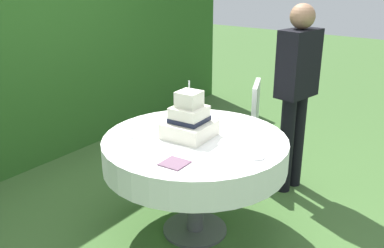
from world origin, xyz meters
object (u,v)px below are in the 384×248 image
cake_table (195,152)px  standing_person (296,87)px  wedding_cake (189,121)px  garden_chair (244,119)px  serving_plate_right (218,123)px  serving_plate_far (135,135)px  serving_plate_near (212,117)px  napkin_stack (175,163)px  serving_plate_left (256,157)px

cake_table → standing_person: (1.04, -0.28, 0.29)m
wedding_cake → garden_chair: size_ratio=0.45×
cake_table → serving_plate_right: size_ratio=10.46×
serving_plate_far → serving_plate_right: same height
cake_table → standing_person: bearing=-15.3°
serving_plate_near → standing_person: (0.61, -0.43, 0.18)m
wedding_cake → serving_plate_far: 0.39m
cake_table → standing_person: standing_person is taller
serving_plate_far → standing_person: bearing=-27.3°
wedding_cake → standing_person: (1.04, -0.34, 0.06)m
napkin_stack → standing_person: 1.47m
serving_plate_far → garden_chair: 1.29m
serving_plate_far → serving_plate_near: bearing=-19.0°
standing_person → serving_plate_right: bearing=156.7°
serving_plate_right → serving_plate_left: bearing=-125.6°
serving_plate_near → serving_plate_far: (-0.64, 0.22, 0.00)m
serving_plate_left → serving_plate_right: 0.64m
cake_table → serving_plate_far: 0.44m
serving_plate_near → serving_plate_far: 0.68m
standing_person → garden_chair: bearing=89.1°
serving_plate_far → standing_person: (1.26, -0.65, 0.18)m
serving_plate_left → napkin_stack: serving_plate_left is taller
serving_plate_near → napkin_stack: (-0.84, -0.28, -0.00)m
serving_plate_near → serving_plate_right: (-0.10, -0.12, 0.00)m
cake_table → serving_plate_far: serving_plate_far is taller
serving_plate_right → standing_person: standing_person is taller
napkin_stack → serving_plate_right: bearing=12.3°
garden_chair → cake_table: bearing=-169.3°
wedding_cake → serving_plate_right: bearing=-5.8°
standing_person → napkin_stack: bearing=174.3°
cake_table → serving_plate_left: size_ratio=12.66×
cake_table → serving_plate_near: size_ratio=10.93×
cake_table → napkin_stack: bearing=-161.2°
cake_table → standing_person: 1.12m
serving_plate_left → serving_plate_right: (0.37, 0.52, 0.00)m
serving_plate_far → garden_chair: bearing=-7.5°
serving_plate_left → garden_chair: bearing=32.5°
serving_plate_far → serving_plate_left: same height
serving_plate_far → serving_plate_left: bearing=-78.5°
serving_plate_far → napkin_stack: bearing=-111.0°
wedding_cake → napkin_stack: wedding_cake is taller
cake_table → serving_plate_far: size_ratio=11.24×
napkin_stack → garden_chair: size_ratio=0.17×
garden_chair → napkin_stack: bearing=-167.0°
wedding_cake → serving_plate_left: wedding_cake is taller
wedding_cake → serving_plate_right: 0.35m
garden_chair → standing_person: standing_person is taller
napkin_stack → serving_plate_far: bearing=69.0°
cake_table → garden_chair: garden_chair is taller
cake_table → garden_chair: bearing=10.7°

